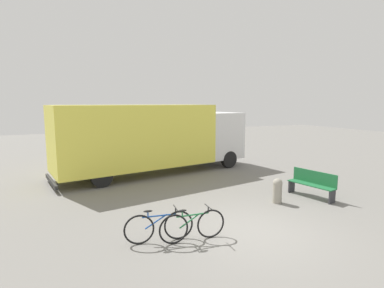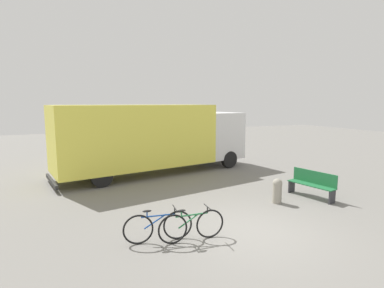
{
  "view_description": "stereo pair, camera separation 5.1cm",
  "coord_description": "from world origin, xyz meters",
  "px_view_note": "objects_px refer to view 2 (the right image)",
  "views": [
    {
      "loc": [
        -4.34,
        -6.25,
        3.34
      ],
      "look_at": [
        0.36,
        4.71,
        1.7
      ],
      "focal_mm": 28.0,
      "sensor_mm": 36.0,
      "label": 1
    },
    {
      "loc": [
        -4.29,
        -6.27,
        3.34
      ],
      "look_at": [
        0.36,
        4.71,
        1.7
      ],
      "focal_mm": 28.0,
      "sensor_mm": 36.0,
      "label": 2
    }
  ],
  "objects_px": {
    "delivery_truck": "(154,136)",
    "bollard_near_bench": "(277,190)",
    "park_bench": "(312,183)",
    "bicycle_near": "(158,226)",
    "bicycle_middle": "(192,226)"
  },
  "relations": [
    {
      "from": "bicycle_middle",
      "to": "bollard_near_bench",
      "type": "bearing_deg",
      "value": 24.18
    },
    {
      "from": "bicycle_near",
      "to": "bicycle_middle",
      "type": "relative_size",
      "value": 1.0
    },
    {
      "from": "delivery_truck",
      "to": "bollard_near_bench",
      "type": "xyz_separation_m",
      "value": [
        2.6,
        -5.89,
        -1.33
      ]
    },
    {
      "from": "delivery_truck",
      "to": "bollard_near_bench",
      "type": "height_order",
      "value": "delivery_truck"
    },
    {
      "from": "bicycle_near",
      "to": "bollard_near_bench",
      "type": "bearing_deg",
      "value": 21.69
    },
    {
      "from": "park_bench",
      "to": "bicycle_near",
      "type": "relative_size",
      "value": 1.04
    },
    {
      "from": "delivery_truck",
      "to": "bicycle_near",
      "type": "height_order",
      "value": "delivery_truck"
    },
    {
      "from": "bicycle_middle",
      "to": "park_bench",
      "type": "bearing_deg",
      "value": 18.43
    },
    {
      "from": "delivery_truck",
      "to": "bicycle_middle",
      "type": "height_order",
      "value": "delivery_truck"
    },
    {
      "from": "park_bench",
      "to": "bicycle_near",
      "type": "distance_m",
      "value": 6.17
    },
    {
      "from": "park_bench",
      "to": "bollard_near_bench",
      "type": "xyz_separation_m",
      "value": [
        -1.55,
        -0.02,
        -0.06
      ]
    },
    {
      "from": "delivery_truck",
      "to": "bicycle_near",
      "type": "distance_m",
      "value": 7.47
    },
    {
      "from": "bicycle_middle",
      "to": "delivery_truck",
      "type": "bearing_deg",
      "value": 84.03
    },
    {
      "from": "park_bench",
      "to": "bicycle_near",
      "type": "bearing_deg",
      "value": 89.27
    },
    {
      "from": "bicycle_near",
      "to": "bicycle_middle",
      "type": "xyz_separation_m",
      "value": [
        0.76,
        -0.27,
        0.0
      ]
    }
  ]
}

